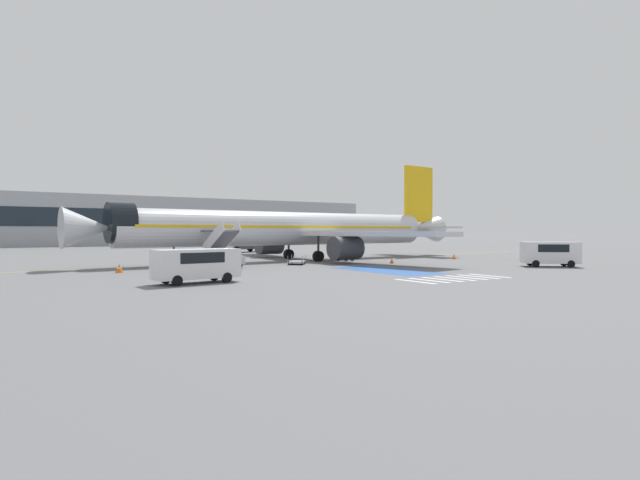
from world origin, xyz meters
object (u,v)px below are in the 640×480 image
object	(u,v)px
service_van_0	(538,250)
service_van_2	(550,252)
traffic_cone_2	(454,256)
service_van_1	(197,263)
baggage_cart	(297,262)
airliner	(296,229)
ground_crew_2	(339,252)
fuel_tanker	(250,241)
ground_crew_1	(353,251)
traffic_cone_1	(392,261)
terminal_building	(144,221)
boarding_stairs_forward	(221,256)
traffic_cone_0	(119,268)
ground_crew_0	(346,251)

from	to	relation	value
service_van_0	service_van_2	distance (m)	10.39
service_van_0	traffic_cone_2	bearing A→B (deg)	-8.83
service_van_1	baggage_cart	xyz separation A→B (m)	(13.85, 11.37, -1.00)
airliner	ground_crew_2	xyz separation A→B (m)	(3.62, -2.86, -2.49)
service_van_1	traffic_cone_2	distance (m)	34.41
fuel_tanker	ground_crew_1	size ratio (longest dim) A/B	5.35
fuel_tanker	traffic_cone_1	distance (m)	31.83
fuel_tanker	terminal_building	bearing A→B (deg)	-6.48
fuel_tanker	service_van_0	distance (m)	40.31
boarding_stairs_forward	ground_crew_2	bearing A→B (deg)	5.20
traffic_cone_2	baggage_cart	bearing A→B (deg)	173.53
airliner	service_van_0	size ratio (longest dim) A/B	8.06
service_van_1	traffic_cone_0	xyz separation A→B (m)	(-2.33, 10.57, -0.91)
service_van_2	terminal_building	bearing A→B (deg)	49.23
service_van_0	terminal_building	xyz separation A→B (m)	(-20.06, 87.34, 4.36)
baggage_cart	airliner	bearing A→B (deg)	99.12
service_van_1	ground_crew_2	bearing A→B (deg)	-60.69
service_van_2	ground_crew_1	distance (m)	19.19
baggage_cart	terminal_building	distance (m)	79.12
traffic_cone_1	service_van_0	bearing A→B (deg)	-15.72
ground_crew_1	terminal_building	bearing A→B (deg)	114.21
ground_crew_0	terminal_building	size ratio (longest dim) A/B	0.02
traffic_cone_1	ground_crew_2	bearing A→B (deg)	107.14
boarding_stairs_forward	traffic_cone_0	size ratio (longest dim) A/B	7.84
boarding_stairs_forward	ground_crew_0	xyz separation A→B (m)	(14.17, 0.73, 0.07)
service_van_0	traffic_cone_0	world-z (taller)	service_van_0
service_van_0	traffic_cone_0	size ratio (longest dim) A/B	8.28
terminal_building	traffic_cone_2	bearing A→B (deg)	-80.21
fuel_tanker	traffic_cone_0	world-z (taller)	fuel_tanker
boarding_stairs_forward	service_van_0	size ratio (longest dim) A/B	0.95
boarding_stairs_forward	ground_crew_2	xyz separation A→B (m)	(14.06, 1.95, -0.08)
service_van_2	traffic_cone_1	distance (m)	14.23
baggage_cart	terminal_building	world-z (taller)	terminal_building
traffic_cone_1	boarding_stairs_forward	bearing A→B (deg)	164.80
traffic_cone_1	airliner	bearing A→B (deg)	121.27
ground_crew_2	traffic_cone_2	bearing A→B (deg)	-123.60
traffic_cone_1	terminal_building	xyz separation A→B (m)	(-3.22, 82.60, 5.23)
service_van_2	baggage_cart	xyz separation A→B (m)	(-17.27, 15.04, -1.06)
baggage_cart	terminal_building	bearing A→B (deg)	124.68
baggage_cart	traffic_cone_1	distance (m)	9.39
service_van_2	service_van_1	bearing A→B (deg)	125.24
airliner	traffic_cone_1	xyz separation A→B (m)	(5.56, -9.16, -3.15)
ground_crew_1	traffic_cone_0	world-z (taller)	ground_crew_1
boarding_stairs_forward	traffic_cone_2	bearing A→B (deg)	-8.48
ground_crew_1	traffic_cone_2	size ratio (longest dim) A/B	2.89
fuel_tanker	baggage_cart	distance (m)	29.22
traffic_cone_2	ground_crew_2	bearing A→B (deg)	159.85
airliner	fuel_tanker	xyz separation A→B (m)	(5.36, 22.64, -1.78)
service_van_2	traffic_cone_2	world-z (taller)	service_van_2
service_van_1	traffic_cone_0	distance (m)	10.87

